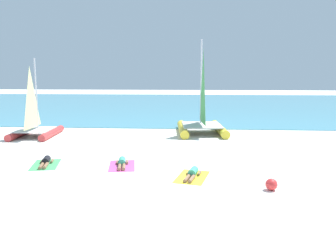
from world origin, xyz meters
TOP-DOWN VIEW (x-y plane):
  - ground_plane at (0.00, 10.00)m, footprint 120.00×120.00m
  - ocean_water at (0.00, 31.55)m, footprint 120.00×40.00m
  - sailboat_red at (-8.63, 7.95)m, footprint 2.70×3.97m
  - sailboat_yellow at (1.92, 9.92)m, footprint 3.43×5.00m
  - towel_left at (-5.15, 1.38)m, footprint 1.51×2.10m
  - sunbather_left at (-5.16, 1.44)m, footprint 0.75×1.56m
  - towel_middle at (-1.74, 1.42)m, footprint 1.40×2.06m
  - sunbather_middle at (-1.75, 1.49)m, footprint 0.66×1.57m
  - towel_right at (1.30, 0.02)m, footprint 1.48×2.09m
  - sunbather_right at (1.32, 0.09)m, footprint 0.72×1.56m
  - beach_ball at (4.03, -1.31)m, footprint 0.41×0.41m

SIDE VIEW (x-z plane):
  - ground_plane at x=0.00m, z-range 0.00..0.00m
  - towel_left at x=-5.15m, z-range 0.00..0.01m
  - towel_middle at x=-1.74m, z-range 0.00..0.01m
  - towel_right at x=1.30m, z-range 0.00..0.01m
  - ocean_water at x=0.00m, z-range 0.00..0.05m
  - sunbather_left at x=-5.16m, z-range -0.02..0.28m
  - sunbather_middle at x=-1.75m, z-range -0.02..0.28m
  - sunbather_right at x=1.32m, z-range -0.02..0.28m
  - beach_ball at x=4.03m, z-range 0.00..0.41m
  - sailboat_red at x=-8.63m, z-range -1.74..3.21m
  - sailboat_yellow at x=1.92m, z-range -2.18..4.04m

